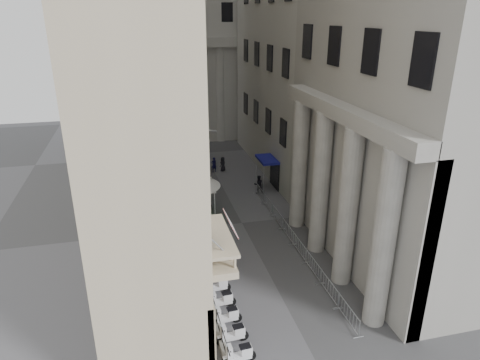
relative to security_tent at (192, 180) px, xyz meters
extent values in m
cube|color=#AEACA5|center=(3.60, 26.05, 11.93)|extent=(22.00, 10.00, 30.00)
cylinder|color=white|center=(-1.58, -1.58, -1.82)|extent=(0.06, 0.06, 2.48)
cylinder|color=white|center=(1.58, -1.58, -1.82)|extent=(0.06, 0.06, 2.48)
cylinder|color=white|center=(-1.58, 1.58, -1.82)|extent=(0.06, 0.06, 2.48)
cylinder|color=white|center=(1.58, 1.58, -1.82)|extent=(0.06, 0.06, 2.48)
cube|color=white|center=(0.00, 0.00, -0.53)|extent=(3.39, 3.39, 0.14)
cone|color=white|center=(0.00, 0.00, 0.04)|extent=(4.52, 4.52, 1.13)
cylinder|color=#979A9F|center=(0.00, 0.45, 0.54)|extent=(0.16, 0.16, 7.21)
cylinder|color=#979A9F|center=(1.00, 0.03, 4.15)|extent=(2.04, 0.96, 0.12)
cube|color=#979A9F|center=(1.91, -0.36, 4.10)|extent=(0.49, 0.36, 0.14)
cube|color=black|center=(-0.60, -1.23, -2.27)|extent=(0.36, 0.78, 1.60)
cube|color=#19E54C|center=(-0.48, -1.21, -2.09)|extent=(0.13, 0.57, 0.89)
imported|color=black|center=(3.55, 9.58, -2.25)|extent=(0.69, 0.55, 1.64)
imported|color=black|center=(6.60, 2.92, -2.18)|extent=(0.87, 0.68, 1.77)
imported|color=black|center=(4.54, 9.69, -2.28)|extent=(0.90, 0.88, 1.56)
camera|label=1|loc=(-3.85, -32.93, 12.89)|focal=32.00mm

